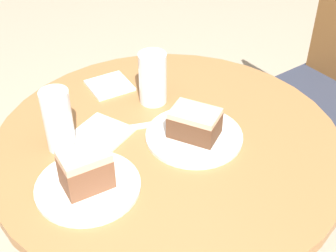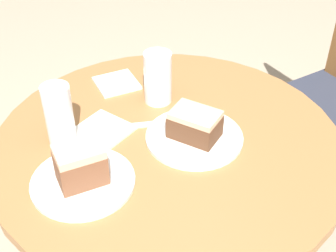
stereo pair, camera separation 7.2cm
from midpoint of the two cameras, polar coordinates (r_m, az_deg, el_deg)
name	(u,v)px [view 1 (the left image)]	position (r m, az deg, el deg)	size (l,w,h in m)	color
table	(168,191)	(1.29, -1.61, -8.03)	(0.88, 0.88, 0.74)	#9E6B3D
chair	(330,85)	(1.91, 18.14, 4.77)	(0.53, 0.54, 0.99)	brown
plate_near	(194,136)	(1.17, 1.44, -1.25)	(0.24, 0.24, 0.01)	silver
plate_far	(88,187)	(1.05, -11.63, -7.30)	(0.23, 0.23, 0.01)	silver
cake_slice_near	(195,123)	(1.14, 1.47, 0.32)	(0.14, 0.12, 0.07)	brown
cake_slice_far	(86,170)	(1.02, -11.98, -5.28)	(0.10, 0.12, 0.09)	brown
glass_lemonade	(59,123)	(1.14, -14.98, 0.32)	(0.07, 0.07, 0.16)	beige
glass_water	(153,80)	(1.27, -3.50, 5.53)	(0.08, 0.08, 0.15)	silver
napkin_stack	(101,134)	(1.19, -9.89, -1.00)	(0.15, 0.15, 0.01)	silver
fork	(140,126)	(1.21, -5.18, -0.08)	(0.09, 0.14, 0.00)	silver
napkin_side	(109,85)	(1.38, -8.64, 4.88)	(0.14, 0.14, 0.01)	silver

